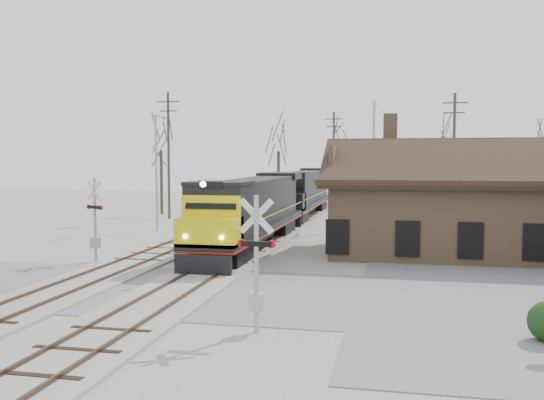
% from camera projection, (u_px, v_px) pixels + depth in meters
% --- Properties ---
extents(ground, '(140.00, 140.00, 0.00)m').
position_uv_depth(ground, '(180.00, 291.00, 24.31)').
color(ground, '#AAA499').
rests_on(ground, ground).
extents(road, '(60.00, 9.00, 0.03)m').
position_uv_depth(road, '(180.00, 290.00, 24.31)').
color(road, slate).
rests_on(road, ground).
extents(track_main, '(3.40, 90.00, 0.24)m').
position_uv_depth(track_main, '(263.00, 240.00, 38.95)').
color(track_main, '#AAA499').
rests_on(track_main, ground).
extents(track_siding, '(3.40, 90.00, 0.24)m').
position_uv_depth(track_siding, '(196.00, 238.00, 39.88)').
color(track_siding, '#AAA499').
rests_on(track_siding, ground).
extents(depot, '(15.20, 9.31, 7.90)m').
position_uv_depth(depot, '(462.00, 211.00, 33.40)').
color(depot, '#956E4D').
rests_on(depot, ground).
extents(locomotive_lead, '(2.86, 19.14, 4.25)m').
position_uv_depth(locomotive_lead, '(251.00, 210.00, 35.72)').
color(locomotive_lead, black).
rests_on(locomotive_lead, ground).
extents(locomotive_trailing, '(2.86, 19.14, 4.02)m').
position_uv_depth(locomotive_trailing, '(302.00, 192.00, 54.66)').
color(locomotive_trailing, black).
rests_on(locomotive_trailing, ground).
extents(crossbuck_near, '(1.20, 0.32, 4.21)m').
position_uv_depth(crossbuck_near, '(256.00, 269.00, 18.38)').
color(crossbuck_near, '#A5A8AD').
rests_on(crossbuck_near, ground).
extents(crossbuck_far, '(1.16, 0.57, 4.32)m').
position_uv_depth(crossbuck_far, '(95.00, 223.00, 31.04)').
color(crossbuck_far, '#A5A8AD').
rests_on(crossbuck_far, ground).
extents(streetlight_a, '(0.25, 2.04, 8.52)m').
position_uv_depth(streetlight_a, '(157.00, 165.00, 44.46)').
color(streetlight_a, '#A5A8AD').
rests_on(streetlight_a, ground).
extents(streetlight_b, '(0.25, 2.04, 9.66)m').
position_uv_depth(streetlight_b, '(374.00, 157.00, 46.51)').
color(streetlight_b, '#A5A8AD').
rests_on(streetlight_b, ground).
extents(streetlight_c, '(0.25, 2.04, 8.97)m').
position_uv_depth(streetlight_c, '(393.00, 161.00, 56.39)').
color(streetlight_c, '#A5A8AD').
rests_on(streetlight_c, ground).
extents(utility_pole_a, '(2.00, 0.24, 10.97)m').
position_uv_depth(utility_pole_a, '(169.00, 153.00, 52.53)').
color(utility_pole_a, '#382D23').
rests_on(utility_pole_a, ground).
extents(utility_pole_b, '(2.00, 0.24, 10.30)m').
position_uv_depth(utility_pole_b, '(334.00, 157.00, 65.45)').
color(utility_pole_b, '#382D23').
rests_on(utility_pole_b, ground).
extents(utility_pole_c, '(2.00, 0.24, 10.59)m').
position_uv_depth(utility_pole_c, '(454.00, 155.00, 49.35)').
color(utility_pole_c, '#382D23').
rests_on(utility_pole_c, ground).
extents(tree_a, '(4.01, 4.01, 9.83)m').
position_uv_depth(tree_a, '(161.00, 140.00, 57.08)').
color(tree_a, '#382D23').
rests_on(tree_a, ground).
extents(tree_b, '(4.00, 4.00, 9.81)m').
position_uv_depth(tree_b, '(278.00, 142.00, 62.46)').
color(tree_b, '#382D23').
rests_on(tree_b, ground).
extents(tree_c, '(4.50, 4.50, 11.03)m').
position_uv_depth(tree_c, '(341.00, 136.00, 69.32)').
color(tree_c, '#382D23').
rests_on(tree_c, ground).
extents(tree_d, '(4.01, 4.01, 9.81)m').
position_uv_depth(tree_d, '(450.00, 142.00, 61.91)').
color(tree_d, '#382D23').
rests_on(tree_d, ground).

